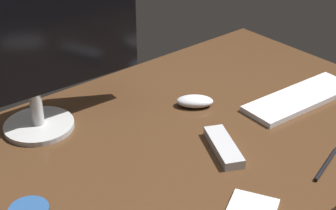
% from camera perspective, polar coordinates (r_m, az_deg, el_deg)
% --- Properties ---
extents(desk, '(1.40, 0.84, 0.02)m').
position_cam_1_polar(desk, '(1.37, 0.94, -3.98)').
color(desk, '#4C301C').
rests_on(desk, ground).
extents(monitor, '(0.62, 0.19, 0.41)m').
position_cam_1_polar(monitor, '(1.34, -14.99, 6.24)').
color(monitor, silver).
rests_on(monitor, desk).
extents(keyboard, '(0.38, 0.14, 0.02)m').
position_cam_1_polar(keyboard, '(1.58, 14.14, 0.75)').
color(keyboard, white).
rests_on(keyboard, desk).
extents(computer_mouse, '(0.12, 0.11, 0.03)m').
position_cam_1_polar(computer_mouse, '(1.50, 2.93, 0.42)').
color(computer_mouse, silver).
rests_on(computer_mouse, desk).
extents(tv_remote, '(0.12, 0.17, 0.02)m').
position_cam_1_polar(tv_remote, '(1.31, 6.04, -4.53)').
color(tv_remote, '#B7B7BC').
rests_on(tv_remote, desk).
extents(pen, '(0.14, 0.05, 0.01)m').
position_cam_1_polar(pen, '(1.32, 16.80, -6.14)').
color(pen, black).
rests_on(pen, desk).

